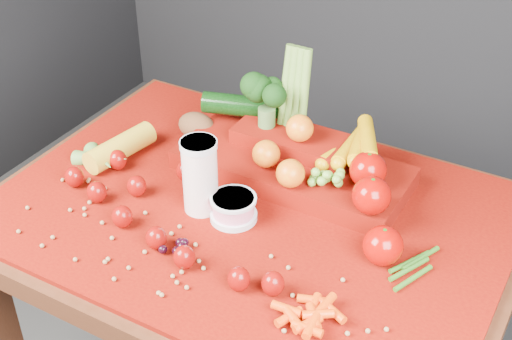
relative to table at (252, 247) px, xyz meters
The scene contains 12 objects.
table is the anchor object (origin of this frame).
red_cloth 0.10m from the table, ahead, with size 1.05×0.75×0.01m, color #710E03.
milk_glass 0.22m from the table, 151.94° to the right, with size 0.08×0.08×0.17m.
yogurt_bowl 0.14m from the table, 109.02° to the right, with size 0.10×0.10×0.05m.
strawberry_scatter 0.24m from the table, 137.80° to the right, with size 0.58×0.28×0.05m.
dark_grape_cluster 0.24m from the table, 109.89° to the right, with size 0.06×0.05×0.03m, color black, non-canonical shape.
soybean_scatter 0.23m from the table, 90.00° to the right, with size 0.84×0.24×0.01m, color #9E7444, non-canonical shape.
corn_ear 0.40m from the table, behind, with size 0.21×0.25×0.06m.
potato 0.35m from the table, 144.63° to the left, with size 0.10×0.07×0.07m, color #4E331A.
baby_carrot_pile 0.35m from the table, 42.70° to the right, with size 0.17×0.17×0.03m, color #E13E07, non-canonical shape.
green_bean_pile 0.38m from the table, ahead, with size 0.14×0.12×0.01m, color #296116, non-canonical shape.
produce_mound 0.23m from the table, 74.87° to the left, with size 0.60×0.36×0.27m.
Camera 1 is at (0.60, -1.04, 1.69)m, focal length 50.00 mm.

